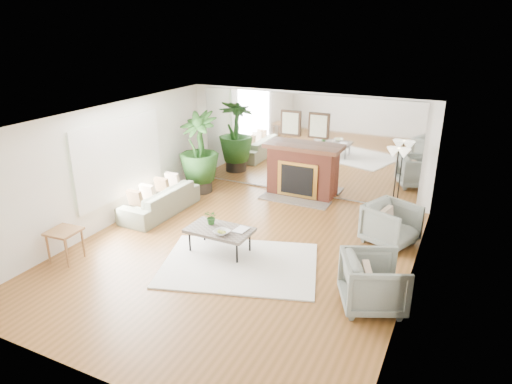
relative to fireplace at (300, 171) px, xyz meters
The scene contains 18 objects.
ground 3.33m from the fireplace, 90.00° to the right, with size 7.00×7.00×0.00m, color brown.
wall_left 4.46m from the fireplace, 132.54° to the right, with size 0.02×7.00×2.50m, color white.
wall_right 4.46m from the fireplace, 47.46° to the right, with size 0.02×7.00×2.50m, color white.
wall_back 0.63m from the fireplace, 90.00° to the left, with size 6.00×0.02×2.50m, color white.
mirror_panel 0.63m from the fireplace, 90.00° to the left, with size 5.40×0.04×2.40m, color silver.
window_panel 4.17m from the fireplace, 135.99° to the right, with size 0.04×2.40×1.50m, color #B2E09E.
fireplace is the anchor object (origin of this frame).
area_rug 3.68m from the fireplace, 86.30° to the right, with size 2.68×1.91×0.03m, color silver.
coffee_table 3.36m from the fireplace, 95.47° to the right, with size 1.20×0.71×0.48m.
sofa 3.37m from the fireplace, 136.74° to the right, with size 2.01×0.79×0.59m, color slate.
armchair_back 2.94m from the fireplace, 33.24° to the right, with size 0.86×0.89×0.81m, color gray.
armchair_front 4.64m from the fireplace, 55.89° to the right, with size 0.89×0.91×0.83m, color gray.
side_table 5.47m from the fireplace, 119.01° to the right, with size 0.55×0.55×0.58m.
potted_ficus 2.52m from the fireplace, 162.16° to the right, with size 1.10×1.10×2.01m.
floor_lamp 2.33m from the fireplace, ahead, with size 0.49×0.27×1.52m.
tabletop_plant 3.26m from the fireplace, 99.71° to the right, with size 0.25×0.22×0.28m, color #27561F.
fruit_bowl 3.51m from the fireplace, 92.81° to the right, with size 0.28×0.28×0.07m, color #9C673E.
book 3.22m from the fireplace, 90.74° to the right, with size 0.22×0.30×0.02m, color #9C673E.
Camera 1 is at (3.56, -6.59, 4.06)m, focal length 32.00 mm.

